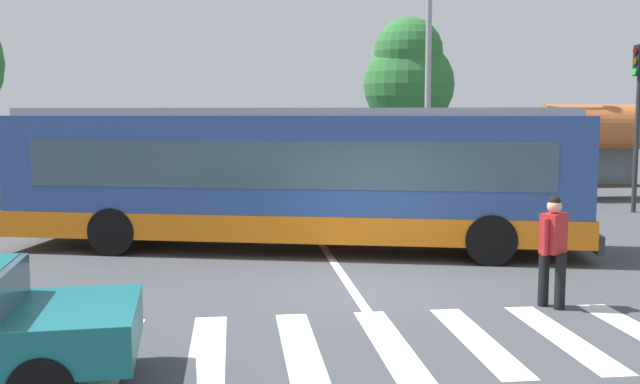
{
  "coord_description": "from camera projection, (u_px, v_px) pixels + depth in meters",
  "views": [
    {
      "loc": [
        -2.15,
        -11.84,
        2.95
      ],
      "look_at": [
        -0.35,
        3.26,
        1.3
      ],
      "focal_mm": 40.79,
      "sensor_mm": 36.0,
      "label": 1
    }
  ],
  "objects": [
    {
      "name": "ground_plane",
      "position": [
        363.0,
        289.0,
        12.26
      ],
      "size": [
        160.0,
        160.0,
        0.0
      ],
      "primitive_type": "plane",
      "color": "#424449"
    },
    {
      "name": "city_transit_bus",
      "position": [
        294.0,
        177.0,
        15.69
      ],
      "size": [
        12.55,
        5.52,
        3.06
      ],
      "color": "black",
      "rests_on": "ground_plane"
    },
    {
      "name": "pedestrian_crossing_street",
      "position": [
        553.0,
        245.0,
        10.98
      ],
      "size": [
        0.48,
        0.45,
        1.72
      ],
      "color": "black",
      "rests_on": "ground_plane"
    },
    {
      "name": "parked_car_silver",
      "position": [
        178.0,
        172.0,
        27.1
      ],
      "size": [
        1.89,
        4.51,
        1.35
      ],
      "color": "black",
      "rests_on": "ground_plane"
    },
    {
      "name": "parked_car_charcoal",
      "position": [
        255.0,
        172.0,
        27.29
      ],
      "size": [
        2.06,
        4.59,
        1.35
      ],
      "color": "black",
      "rests_on": "ground_plane"
    },
    {
      "name": "parked_car_black",
      "position": [
        326.0,
        171.0,
        27.6
      ],
      "size": [
        1.93,
        4.53,
        1.35
      ],
      "color": "black",
      "rests_on": "ground_plane"
    },
    {
      "name": "parked_car_teal",
      "position": [
        394.0,
        170.0,
        28.04
      ],
      "size": [
        2.06,
        4.59,
        1.35
      ],
      "color": "black",
      "rests_on": "ground_plane"
    },
    {
      "name": "traffic_light_far_corner",
      "position": [
        638.0,
        101.0,
        21.38
      ],
      "size": [
        0.33,
        0.32,
        4.94
      ],
      "color": "#28282B",
      "rests_on": "ground_plane"
    },
    {
      "name": "bus_stop_shelter",
      "position": [
        598.0,
        129.0,
        24.86
      ],
      "size": [
        3.98,
        1.54,
        3.25
      ],
      "color": "#28282B",
      "rests_on": "ground_plane"
    },
    {
      "name": "twin_arm_street_lamp",
      "position": [
        429.0,
        34.0,
        24.46
      ],
      "size": [
        4.66,
        0.32,
        9.11
      ],
      "color": "#939399",
      "rests_on": "ground_plane"
    },
    {
      "name": "background_tree_right",
      "position": [
        409.0,
        75.0,
        32.94
      ],
      "size": [
        4.13,
        4.13,
        7.25
      ],
      "color": "brown",
      "rests_on": "ground_plane"
    },
    {
      "name": "crosswalk_painted_stripes",
      "position": [
        390.0,
        343.0,
        9.35
      ],
      "size": [
        7.42,
        2.97,
        0.01
      ],
      "color": "silver",
      "rests_on": "ground_plane"
    },
    {
      "name": "lane_center_line",
      "position": [
        335.0,
        265.0,
        14.21
      ],
      "size": [
        0.16,
        24.0,
        0.01
      ],
      "primitive_type": "cube",
      "color": "silver",
      "rests_on": "ground_plane"
    }
  ]
}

